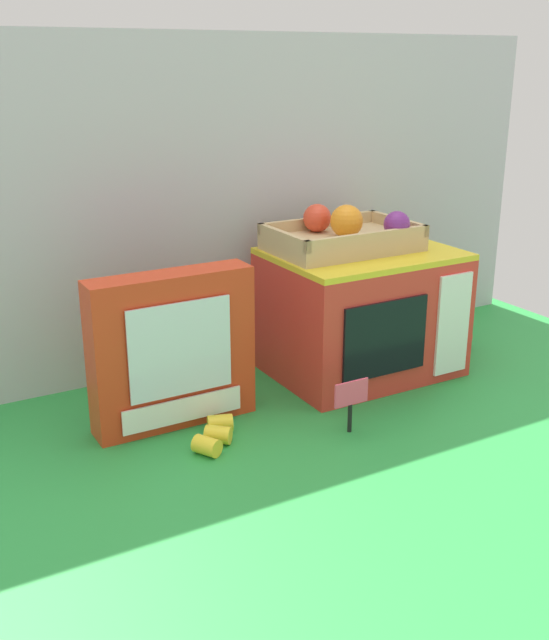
# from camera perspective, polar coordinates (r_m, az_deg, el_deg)

# --- Properties ---
(ground_plane) EXTENTS (1.70, 1.70, 0.00)m
(ground_plane) POSITION_cam_1_polar(r_m,az_deg,el_deg) (1.54, 0.67, -5.67)
(ground_plane) COLOR green
(ground_plane) RESTS_ON ground
(display_back_panel) EXTENTS (1.61, 0.03, 0.70)m
(display_back_panel) POSITION_cam_1_polar(r_m,az_deg,el_deg) (1.65, -3.77, 8.63)
(display_back_panel) COLOR #B7BABF
(display_back_panel) RESTS_ON ground
(toy_microwave) EXTENTS (0.38, 0.29, 0.27)m
(toy_microwave) POSITION_cam_1_polar(r_m,az_deg,el_deg) (1.63, 6.49, 0.60)
(toy_microwave) COLOR red
(toy_microwave) RESTS_ON ground
(food_groups_crate) EXTENTS (0.30, 0.19, 0.10)m
(food_groups_crate) POSITION_cam_1_polar(r_m,az_deg,el_deg) (1.60, 5.23, 6.27)
(food_groups_crate) COLOR tan
(food_groups_crate) RESTS_ON toy_microwave
(cookie_set_box) EXTENTS (0.30, 0.07, 0.29)m
(cookie_set_box) POSITION_cam_1_polar(r_m,az_deg,el_deg) (1.39, -7.57, -2.30)
(cookie_set_box) COLOR red
(cookie_set_box) RESTS_ON ground
(price_sign) EXTENTS (0.07, 0.01, 0.10)m
(price_sign) POSITION_cam_1_polar(r_m,az_deg,el_deg) (1.38, 5.73, -5.85)
(price_sign) COLOR black
(price_sign) RESTS_ON ground
(loose_toy_banana) EXTENTS (0.11, 0.12, 0.03)m
(loose_toy_banana) POSITION_cam_1_polar(r_m,az_deg,el_deg) (1.36, -4.46, -8.52)
(loose_toy_banana) COLOR yellow
(loose_toy_banana) RESTS_ON ground
(loose_toy_apple) EXTENTS (0.06, 0.06, 0.06)m
(loose_toy_apple) POSITION_cam_1_polar(r_m,az_deg,el_deg) (1.84, 13.72, -1.20)
(loose_toy_apple) COLOR red
(loose_toy_apple) RESTS_ON ground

